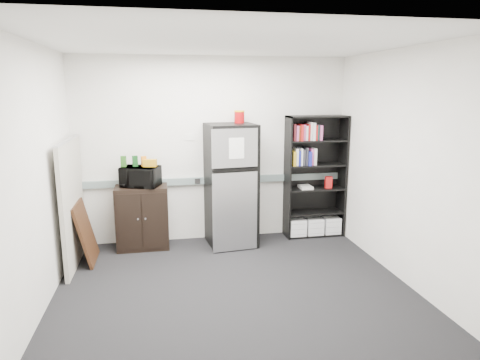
{
  "coord_description": "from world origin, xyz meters",
  "views": [
    {
      "loc": [
        -0.77,
        -4.49,
        2.23
      ],
      "look_at": [
        0.24,
        0.9,
        1.06
      ],
      "focal_mm": 32.0,
      "sensor_mm": 36.0,
      "label": 1
    }
  ],
  "objects_px": {
    "cabinet": "(142,217)",
    "microwave": "(140,177)",
    "cubicle_partition": "(73,203)",
    "bookshelf": "(315,178)",
    "refrigerator": "(231,185)"
  },
  "relations": [
    {
      "from": "bookshelf",
      "to": "microwave",
      "type": "bearing_deg",
      "value": -178.22
    },
    {
      "from": "cabinet",
      "to": "microwave",
      "type": "relative_size",
      "value": 1.79
    },
    {
      "from": "refrigerator",
      "to": "cabinet",
      "type": "bearing_deg",
      "value": 170.47
    },
    {
      "from": "bookshelf",
      "to": "cabinet",
      "type": "relative_size",
      "value": 2.05
    },
    {
      "from": "bookshelf",
      "to": "cabinet",
      "type": "height_order",
      "value": "bookshelf"
    },
    {
      "from": "bookshelf",
      "to": "cubicle_partition",
      "type": "height_order",
      "value": "bookshelf"
    },
    {
      "from": "cabinet",
      "to": "bookshelf",
      "type": "bearing_deg",
      "value": 1.43
    },
    {
      "from": "cubicle_partition",
      "to": "cabinet",
      "type": "bearing_deg",
      "value": 26.59
    },
    {
      "from": "bookshelf",
      "to": "refrigerator",
      "type": "bearing_deg",
      "value": -173.76
    },
    {
      "from": "bookshelf",
      "to": "refrigerator",
      "type": "relative_size",
      "value": 1.05
    },
    {
      "from": "cubicle_partition",
      "to": "cabinet",
      "type": "distance_m",
      "value": 1.01
    },
    {
      "from": "cubicle_partition",
      "to": "microwave",
      "type": "height_order",
      "value": "cubicle_partition"
    },
    {
      "from": "microwave",
      "to": "bookshelf",
      "type": "bearing_deg",
      "value": 21.56
    },
    {
      "from": "microwave",
      "to": "cubicle_partition",
      "type": "bearing_deg",
      "value": -134.51
    },
    {
      "from": "cabinet",
      "to": "microwave",
      "type": "xyz_separation_m",
      "value": [
        0.0,
        -0.02,
        0.59
      ]
    }
  ]
}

